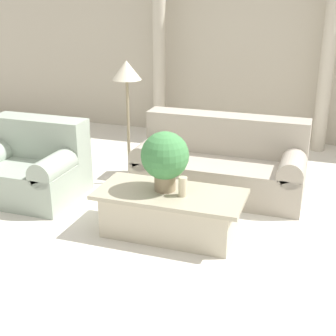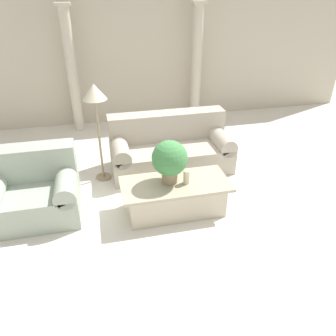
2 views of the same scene
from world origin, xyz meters
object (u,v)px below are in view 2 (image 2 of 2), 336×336
Objects in this scene: loveseat at (33,190)px; coffee_table at (175,196)px; sofa_long at (170,148)px; floor_lamp at (95,100)px; potted_plant at (170,159)px.

loveseat is 0.81× the size of coffee_table.
sofa_long is 1.68× the size of loveseat.
sofa_long is 1.47m from floor_lamp.
coffee_table is at bearing -50.50° from floor_lamp.
sofa_long reaches higher than coffee_table.
floor_lamp is (0.93, 0.70, 0.93)m from loveseat.
potted_plant is (-0.29, -1.19, 0.43)m from sofa_long.
sofa_long is at bearing 76.42° from potted_plant.
loveseat is at bearing -157.71° from sofa_long.
floor_lamp reaches higher than sofa_long.
sofa_long is 3.34× the size of potted_plant.
potted_plant is 0.38× the size of floor_lamp.
loveseat is 0.76× the size of floor_lamp.
loveseat is (-2.05, -0.84, 0.01)m from sofa_long.
floor_lamp reaches higher than potted_plant.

